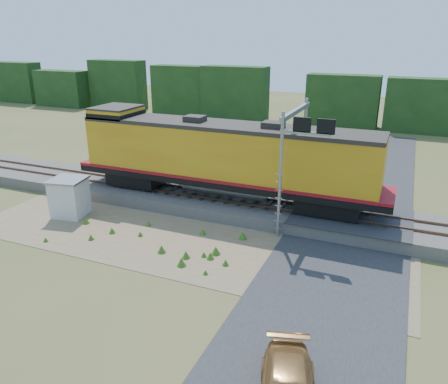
% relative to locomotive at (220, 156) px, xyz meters
% --- Properties ---
extents(ground, '(140.00, 140.00, 0.00)m').
position_rel_locomotive_xyz_m(ground, '(1.68, -6.00, -3.68)').
color(ground, '#475123').
rests_on(ground, ground).
extents(ballast, '(70.00, 5.00, 0.80)m').
position_rel_locomotive_xyz_m(ballast, '(1.68, -0.00, -3.28)').
color(ballast, slate).
rests_on(ballast, ground).
extents(rails, '(70.00, 1.54, 0.16)m').
position_rel_locomotive_xyz_m(rails, '(1.68, -0.00, -2.80)').
color(rails, brown).
rests_on(rails, ballast).
extents(dirt_shoulder, '(26.00, 8.00, 0.03)m').
position_rel_locomotive_xyz_m(dirt_shoulder, '(-0.32, -5.50, -3.67)').
color(dirt_shoulder, '#8C7754').
rests_on(dirt_shoulder, ground).
extents(road, '(7.00, 66.00, 0.86)m').
position_rel_locomotive_xyz_m(road, '(8.68, -5.26, -3.59)').
color(road, '#38383A').
rests_on(road, ground).
extents(tree_line_north, '(130.00, 3.00, 6.50)m').
position_rel_locomotive_xyz_m(tree_line_north, '(1.68, 32.00, -0.61)').
color(tree_line_north, '#173714').
rests_on(tree_line_north, ground).
extents(weed_clumps, '(15.00, 6.20, 0.56)m').
position_rel_locomotive_xyz_m(weed_clumps, '(-1.82, -5.90, -3.68)').
color(weed_clumps, '#3A641C').
rests_on(weed_clumps, ground).
extents(locomotive, '(21.39, 3.26, 5.52)m').
position_rel_locomotive_xyz_m(locomotive, '(0.00, 0.00, 0.00)').
color(locomotive, black).
rests_on(locomotive, rails).
extents(shed, '(2.51, 2.51, 2.54)m').
position_rel_locomotive_xyz_m(shed, '(-8.57, -4.99, -2.40)').
color(shed, silver).
rests_on(shed, ground).
extents(signal_gantry, '(2.93, 6.20, 7.39)m').
position_rel_locomotive_xyz_m(signal_gantry, '(5.27, -0.68, 1.84)').
color(signal_gantry, gray).
rests_on(signal_gantry, ground).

